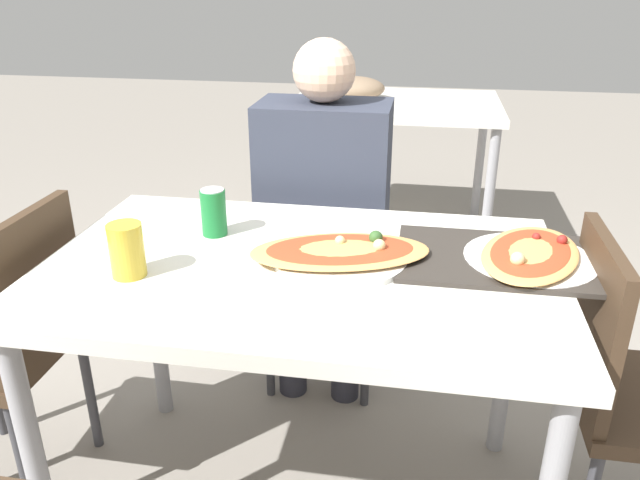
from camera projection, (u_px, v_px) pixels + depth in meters
name	position (u px, v px, depth m)	size (l,w,h in m)	color
dining_table	(301.00, 293.00, 1.52)	(1.23, 0.78, 0.77)	silver
chair_far_seated	(328.00, 244.00, 2.26)	(0.40, 0.40, 0.87)	#3F2D1E
chair_side_left	(7.00, 337.00, 1.69)	(0.40, 0.40, 0.87)	#3F2D1E
chair_side_right	(634.00, 384.00, 1.50)	(0.40, 0.40, 0.87)	#3F2D1E
person_seated	(323.00, 196.00, 2.07)	(0.43, 0.28, 1.23)	#2D2D38
pizza_main	(341.00, 253.00, 1.50)	(0.47, 0.33, 0.06)	white
soda_can	(214.00, 212.00, 1.63)	(0.07, 0.07, 0.12)	#197233
drink_glass	(127.00, 250.00, 1.41)	(0.08, 0.08, 0.13)	gold
serving_tray	(493.00, 258.00, 1.50)	(0.46, 0.32, 0.01)	#332D28
pizza_second	(530.00, 256.00, 1.49)	(0.32, 0.42, 0.06)	white
background_table	(388.00, 112.00, 3.35)	(1.10, 0.80, 0.89)	silver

